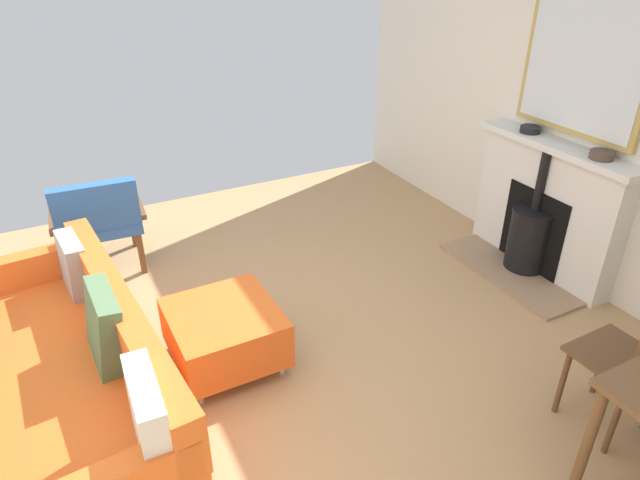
{
  "coord_description": "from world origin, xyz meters",
  "views": [
    {
      "loc": [
        0.57,
        2.48,
        2.37
      ],
      "look_at": [
        -0.76,
        -0.08,
        0.77
      ],
      "focal_mm": 31.09,
      "sensor_mm": 36.0,
      "label": 1
    }
  ],
  "objects": [
    {
      "name": "ground_plane",
      "position": [
        0.0,
        0.0,
        -0.0
      ],
      "size": [
        5.82,
        5.47,
        0.01
      ],
      "primitive_type": "cube",
      "color": "tan"
    },
    {
      "name": "wall_left",
      "position": [
        -2.91,
        0.0,
        1.41
      ],
      "size": [
        0.12,
        5.47,
        2.82
      ],
      "primitive_type": "cube",
      "color": "silver",
      "rests_on": "ground"
    },
    {
      "name": "fireplace",
      "position": [
        -2.72,
        -0.13,
        0.46
      ],
      "size": [
        0.59,
        1.34,
        1.04
      ],
      "color": "#9E7A5B",
      "rests_on": "ground"
    },
    {
      "name": "mirror_over_mantel",
      "position": [
        -2.82,
        -0.13,
        1.59
      ],
      "size": [
        0.04,
        1.02,
        0.96
      ],
      "color": "tan"
    },
    {
      "name": "mantel_bowl_near",
      "position": [
        -2.73,
        -0.4,
        1.07
      ],
      "size": [
        0.15,
        0.15,
        0.05
      ],
      "color": "black",
      "rests_on": "fireplace"
    },
    {
      "name": "mantel_bowl_far",
      "position": [
        -2.73,
        0.23,
        1.08
      ],
      "size": [
        0.16,
        0.16,
        0.06
      ],
      "color": "#47382D",
      "rests_on": "fireplace"
    },
    {
      "name": "sofa",
      "position": [
        0.67,
        -0.05,
        0.34
      ],
      "size": [
        0.96,
        2.08,
        0.81
      ],
      "color": "#B2B2B7",
      "rests_on": "ground"
    },
    {
      "name": "ottoman",
      "position": [
        -0.15,
        -0.17,
        0.24
      ],
      "size": [
        0.64,
        0.66,
        0.39
      ],
      "color": "#B2B2B7",
      "rests_on": "ground"
    },
    {
      "name": "armchair_accent",
      "position": [
        0.33,
        -1.64,
        0.47
      ],
      "size": [
        0.71,
        0.62,
        0.82
      ],
      "color": "brown",
      "rests_on": "ground"
    },
    {
      "name": "dining_chair_near_fireplace",
      "position": [
        -1.82,
        1.31,
        0.5
      ],
      "size": [
        0.41,
        0.41,
        0.84
      ],
      "color": "brown",
      "rests_on": "ground"
    }
  ]
}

